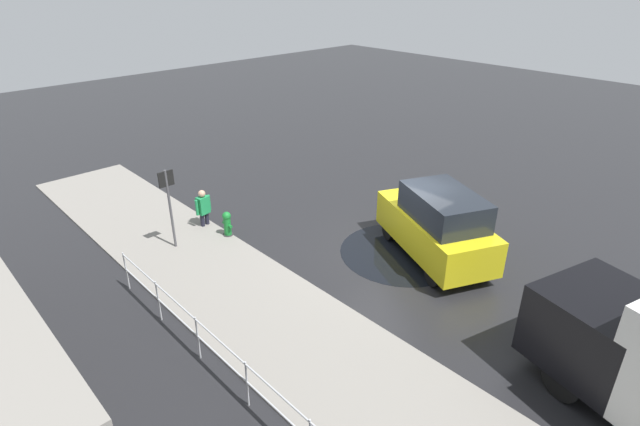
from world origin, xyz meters
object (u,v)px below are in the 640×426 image
at_px(sign_post, 169,198).
at_px(pedestrian, 203,206).
at_px(fire_hydrant, 227,224).
at_px(moving_hatchback, 437,225).

bearing_deg(sign_post, pedestrian, -66.31).
bearing_deg(fire_hydrant, moving_hatchback, -144.65).
distance_m(fire_hydrant, sign_post, 1.96).
bearing_deg(moving_hatchback, pedestrian, 31.54).
bearing_deg(pedestrian, moving_hatchback, -148.46).
relative_size(moving_hatchback, pedestrian, 3.49).
relative_size(moving_hatchback, fire_hydrant, 5.30).
height_order(fire_hydrant, pedestrian, pedestrian).
bearing_deg(pedestrian, fire_hydrant, -171.12).
height_order(moving_hatchback, sign_post, sign_post).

